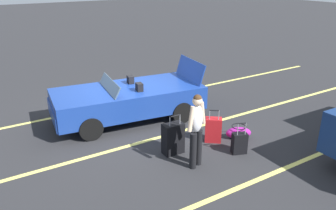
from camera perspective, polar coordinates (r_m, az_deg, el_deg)
The scene contains 10 objects.
ground_plane at distance 9.87m, azimuth -6.49°, elevation -2.32°, with size 80.00×80.00×0.00m, color #28282B.
lot_line_near at distance 10.92m, azimuth -9.32°, elevation -0.07°, with size 18.00×0.12×0.01m, color #EAE066.
lot_line_mid at distance 8.69m, azimuth -2.28°, elevation -5.65°, with size 18.00×0.12×0.01m, color #EAE066.
lot_line_far at distance 6.82m, azimuth 9.42°, elevation -14.43°, with size 18.00×0.12×0.01m, color #EAE066.
convertible_car at distance 9.59m, azimuth -7.76°, elevation 0.72°, with size 4.32×2.26×1.53m.
suitcase_large_black at distance 7.89m, azimuth 0.83°, elevation -5.61°, with size 0.49×0.31×0.98m.
suitcase_medium_bright at distance 8.51m, azimuth 7.57°, elevation -4.12°, with size 0.46×0.44×0.87m.
suitcase_small_carryon at distance 8.11m, azimuth 11.83°, elevation -6.26°, with size 0.39×0.31×0.80m.
duffel_bag at distance 8.82m, azimuth 11.70°, elevation -4.54°, with size 0.71×0.56×0.34m.
traveler_person at distance 7.15m, azimuth 4.79°, elevation -3.70°, with size 0.60×0.31×1.65m.
Camera 1 is at (3.79, 8.20, 3.97)m, focal length 36.47 mm.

